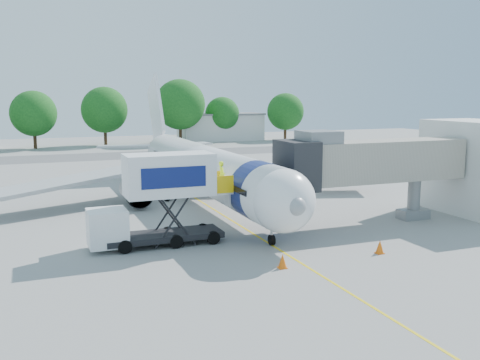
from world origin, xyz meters
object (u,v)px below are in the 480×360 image
object	(u,v)px
catering_hiloader	(159,200)
jet_bridge	(363,162)
aircraft	(203,168)
ground_tug	(308,297)

from	to	relation	value
catering_hiloader	jet_bridge	bearing A→B (deg)	0.01
aircraft	jet_bridge	world-z (taller)	aircraft
jet_bridge	catering_hiloader	bearing A→B (deg)	-179.99
aircraft	jet_bridge	distance (m)	13.77
jet_bridge	catering_hiloader	size ratio (longest dim) A/B	1.64
aircraft	catering_hiloader	size ratio (longest dim) A/B	4.44
aircraft	catering_hiloader	bearing A→B (deg)	-119.39
catering_hiloader	ground_tug	bearing A→B (deg)	-74.91
jet_bridge	ground_tug	size ratio (longest dim) A/B	3.44
ground_tug	jet_bridge	bearing A→B (deg)	68.28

